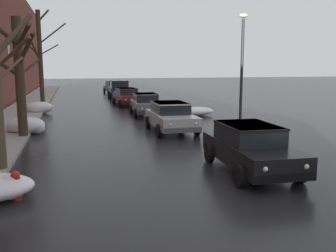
# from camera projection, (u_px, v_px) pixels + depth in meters

# --- Properties ---
(left_sidewalk_slab) EXTENTS (2.76, 80.00, 0.15)m
(left_sidewalk_slab) POSITION_uv_depth(u_px,v_px,m) (10.00, 124.00, 19.48)
(left_sidewalk_slab) COLOR gray
(left_sidewalk_slab) RESTS_ON ground
(snow_bank_near_corner_left) EXTENTS (1.72, 1.05, 0.82)m
(snow_bank_near_corner_left) POSITION_uv_depth(u_px,v_px,m) (40.00, 108.00, 24.37)
(snow_bank_near_corner_left) COLOR white
(snow_bank_near_corner_left) RESTS_ON ground
(snow_bank_mid_block_left) EXTENTS (1.76, 1.48, 0.80)m
(snow_bank_mid_block_left) POSITION_uv_depth(u_px,v_px,m) (26.00, 126.00, 16.99)
(snow_bank_mid_block_left) COLOR white
(snow_bank_mid_block_left) RESTS_ON ground
(snow_bank_near_corner_right) EXTENTS (2.47, 1.35, 0.58)m
(snow_bank_near_corner_right) POSITION_uv_depth(u_px,v_px,m) (195.00, 111.00, 23.34)
(snow_bank_near_corner_right) COLOR white
(snow_bank_near_corner_right) RESTS_ON ground
(bare_tree_mid_block) EXTENTS (2.91, 2.80, 5.21)m
(bare_tree_mid_block) POSITION_uv_depth(u_px,v_px,m) (18.00, 72.00, 15.25)
(bare_tree_mid_block) COLOR #382B1E
(bare_tree_mid_block) RESTS_ON ground
(bare_tree_far_down_block) EXTENTS (3.11, 2.64, 7.36)m
(bare_tree_far_down_block) POSITION_uv_depth(u_px,v_px,m) (41.00, 57.00, 26.42)
(bare_tree_far_down_block) COLOR #382B1E
(bare_tree_far_down_block) RESTS_ON ground
(sedan_black_approaching_near_lane) EXTENTS (2.10, 4.24, 1.42)m
(sedan_black_approaching_near_lane) POSITION_uv_depth(u_px,v_px,m) (250.00, 147.00, 10.84)
(sedan_black_approaching_near_lane) COLOR black
(sedan_black_approaching_near_lane) RESTS_ON ground
(sedan_silver_parked_kerbside_close) EXTENTS (2.06, 4.36, 1.42)m
(sedan_silver_parked_kerbside_close) POSITION_uv_depth(u_px,v_px,m) (171.00, 116.00, 17.64)
(sedan_silver_parked_kerbside_close) COLOR #B7B7BC
(sedan_silver_parked_kerbside_close) RESTS_ON ground
(sedan_grey_parked_kerbside_mid) EXTENTS (2.00, 4.09, 1.42)m
(sedan_grey_parked_kerbside_mid) POSITION_uv_depth(u_px,v_px,m) (146.00, 104.00, 23.57)
(sedan_grey_parked_kerbside_mid) COLOR slate
(sedan_grey_parked_kerbside_mid) RESTS_ON ground
(sedan_maroon_parked_far_down_block) EXTENTS (2.08, 4.43, 1.42)m
(sedan_maroon_parked_far_down_block) POSITION_uv_depth(u_px,v_px,m) (127.00, 96.00, 29.56)
(sedan_maroon_parked_far_down_block) COLOR maroon
(sedan_maroon_parked_far_down_block) RESTS_ON ground
(suv_darkblue_queued_behind_truck) EXTENTS (2.23, 4.41, 1.82)m
(suv_darkblue_queued_behind_truck) POSITION_uv_depth(u_px,v_px,m) (119.00, 89.00, 36.02)
(suv_darkblue_queued_behind_truck) COLOR navy
(suv_darkblue_queued_behind_truck) RESTS_ON ground
(sedan_green_at_far_intersection) EXTENTS (2.32, 4.27, 1.42)m
(sedan_green_at_far_intersection) POSITION_uv_depth(u_px,v_px,m) (114.00, 87.00, 42.81)
(sedan_green_at_far_intersection) COLOR #1E5633
(sedan_green_at_far_intersection) RESTS_ON ground
(fire_hydrant) EXTENTS (0.42, 0.22, 0.71)m
(fire_hydrant) POSITION_uv_depth(u_px,v_px,m) (16.00, 185.00, 8.52)
(fire_hydrant) COLOR #B21E19
(fire_hydrant) RESTS_ON ground
(street_lamp_post) EXTENTS (0.44, 0.24, 5.61)m
(street_lamp_post) POSITION_uv_depth(u_px,v_px,m) (242.00, 66.00, 17.31)
(street_lamp_post) COLOR #28282D
(street_lamp_post) RESTS_ON ground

